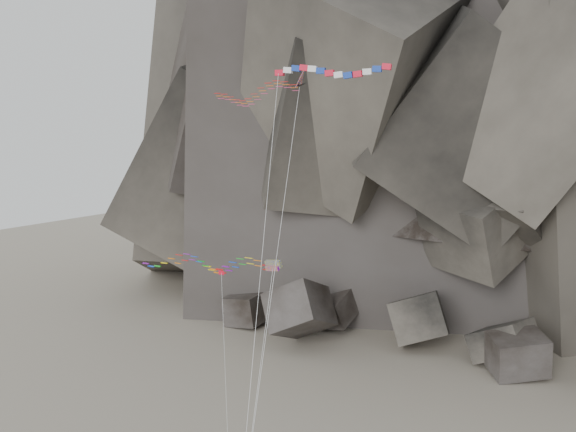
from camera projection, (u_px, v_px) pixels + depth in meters
The scene contains 6 objects.
headland at pixel (485, 44), 106.10m from camera, with size 110.00×70.00×84.00m, color #5B544A, non-canonical shape.
boulder_field at pixel (417, 332), 81.07m from camera, with size 74.17×19.97×11.45m.
delta_kite at pixel (251, 93), 54.83m from camera, with size 15.21×18.49×31.68m.
banner_kite at pixel (330, 75), 47.22m from camera, with size 8.66×16.17×31.50m.
parafoil_kite at pixel (201, 262), 56.67m from camera, with size 21.62×15.80×16.11m.
pennant_kite at pixel (223, 332), 49.27m from camera, with size 10.70×13.19×15.11m.
Camera 1 is at (27.92, -40.39, 28.74)m, focal length 40.00 mm.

